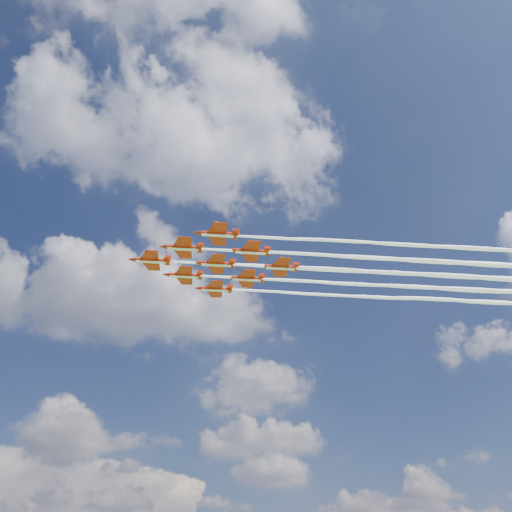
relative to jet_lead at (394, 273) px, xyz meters
The scene contains 8 objects.
jet_lead is the anchor object (origin of this frame).
jet_row2_port 11.34m from the jet_lead, 40.32° to the right, with size 144.39×11.94×2.92m.
jet_row2_starb 11.34m from the jet_lead, 35.37° to the left, with size 144.39×11.94×2.92m.
jet_row3_port 22.68m from the jet_lead, 40.32° to the right, with size 144.39×11.94×2.92m.
jet_row3_centre 17.91m from the jet_lead, ahead, with size 144.39×11.94×2.92m.
jet_row3_starb 22.68m from the jet_lead, 35.37° to the left, with size 144.39×11.94×2.92m.
jet_row4_port 27.75m from the jet_lead, 16.99° to the right, with size 144.39×11.94×2.92m.
jet_row4_starb 27.75m from the jet_lead, 12.05° to the left, with size 144.39×11.94×2.92m.
Camera 1 is at (-10.48, -120.64, 11.68)m, focal length 35.00 mm.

